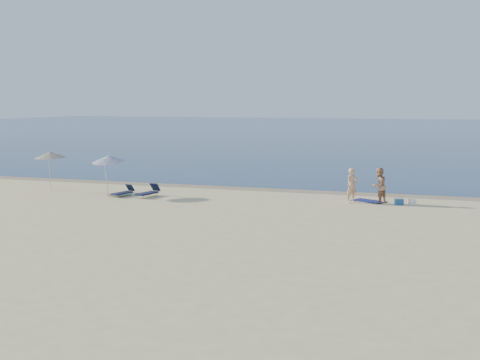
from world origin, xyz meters
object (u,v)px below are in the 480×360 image
object	(u,v)px
person_left	(352,186)
person_right	(379,186)
blue_cooler	(399,202)
umbrella_near	(109,158)

from	to	relation	value
person_left	person_right	size ratio (longest dim) A/B	0.97
blue_cooler	umbrella_near	world-z (taller)	umbrella_near
person_right	umbrella_near	world-z (taller)	umbrella_near
person_left	blue_cooler	world-z (taller)	person_left
blue_cooler	umbrella_near	size ratio (longest dim) A/B	0.17
person_left	person_right	xyz separation A→B (m)	(1.42, 0.21, 0.03)
person_left	blue_cooler	bearing A→B (deg)	-46.76
person_right	umbrella_near	bearing A→B (deg)	-50.08
umbrella_near	person_right	bearing A→B (deg)	16.43
person_left	umbrella_near	distance (m)	13.97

